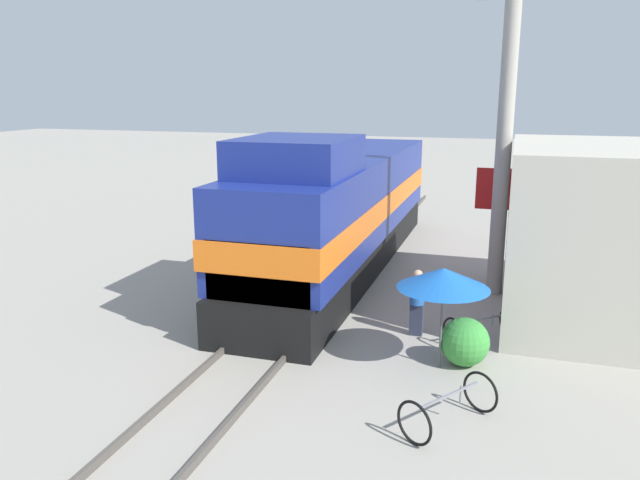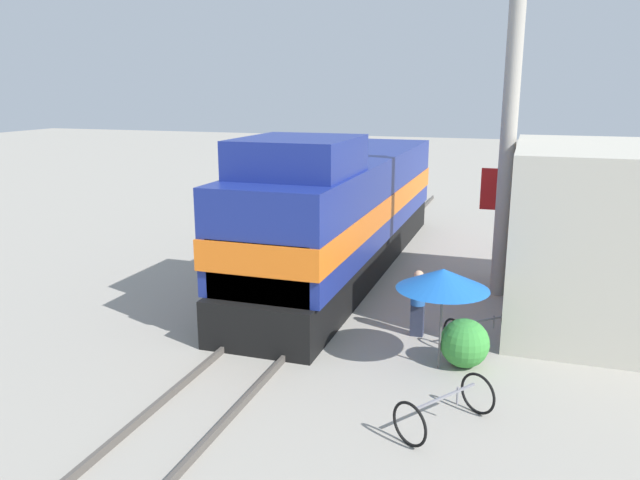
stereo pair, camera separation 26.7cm
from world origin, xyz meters
name	(u,v)px [view 1 (the left image)]	position (x,y,z in m)	size (l,w,h in m)	color
ground_plane	(295,315)	(0.00, 0.00, 0.00)	(120.00, 120.00, 0.00)	gray
rail_near	(269,310)	(-0.72, 0.00, 0.07)	(0.08, 36.97, 0.15)	#4C4742
rail_far	(322,315)	(0.72, 0.00, 0.07)	(0.08, 36.97, 0.15)	#4C4742
locomotive	(340,210)	(0.00, 4.21, 1.95)	(2.89, 14.68, 4.49)	black
utility_pole	(505,130)	(4.78, 3.40, 4.55)	(1.80, 0.43, 9.00)	#9E998E
vendor_umbrella	(444,278)	(3.88, -1.97, 1.93)	(1.88, 1.88, 2.15)	#4C4C4C
billboard_sign	(512,196)	(5.08, 5.45, 2.46)	(2.15, 0.12, 3.29)	#595959
shrub_cluster	(465,342)	(4.36, -1.70, 0.51)	(1.02, 1.02, 1.02)	#388C38
person_bystander	(417,300)	(3.14, -0.36, 0.85)	(0.34, 0.34, 1.59)	#2D3347
bicycle	(482,327)	(4.65, -0.41, 0.38)	(1.74, 1.67, 0.74)	black
bicycle_spare	(449,406)	(4.31, -4.31, 0.39)	(1.61, 1.88, 0.76)	black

